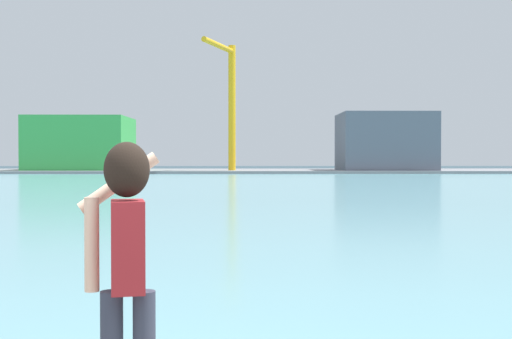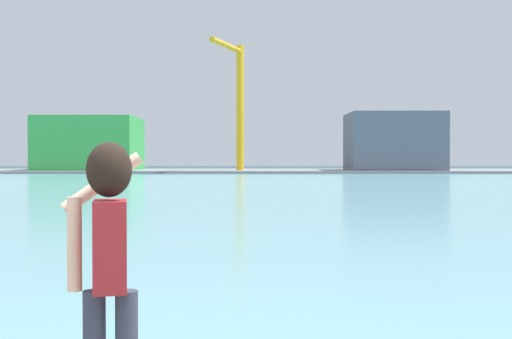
# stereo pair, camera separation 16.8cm
# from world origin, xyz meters

# --- Properties ---
(ground_plane) EXTENTS (220.00, 220.00, 0.00)m
(ground_plane) POSITION_xyz_m (0.00, 50.00, 0.00)
(ground_plane) COLOR #334751
(harbor_water) EXTENTS (140.00, 100.00, 0.02)m
(harbor_water) POSITION_xyz_m (0.00, 52.00, 0.01)
(harbor_water) COLOR #6BA8B2
(harbor_water) RESTS_ON ground_plane
(far_shore_dock) EXTENTS (140.00, 20.00, 0.37)m
(far_shore_dock) POSITION_xyz_m (0.00, 92.00, 0.18)
(far_shore_dock) COLOR gray
(far_shore_dock) RESTS_ON ground_plane
(person_photographer) EXTENTS (0.53, 0.55, 1.74)m
(person_photographer) POSITION_xyz_m (-0.22, 0.17, 1.60)
(person_photographer) COLOR #2D3342
(person_photographer) RESTS_ON quay_promenade
(warehouse_left) EXTENTS (13.58, 12.14, 7.46)m
(warehouse_left) POSITION_xyz_m (-22.98, 91.26, 4.10)
(warehouse_left) COLOR green
(warehouse_left) RESTS_ON far_shore_dock
(warehouse_right) EXTENTS (12.62, 10.95, 7.92)m
(warehouse_right) POSITION_xyz_m (19.85, 89.28, 4.33)
(warehouse_right) COLOR slate
(warehouse_right) RESTS_ON far_shore_dock
(port_crane) EXTENTS (4.05, 10.16, 17.01)m
(port_crane) POSITION_xyz_m (-1.84, 86.30, 10.61)
(port_crane) COLOR yellow
(port_crane) RESTS_ON far_shore_dock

